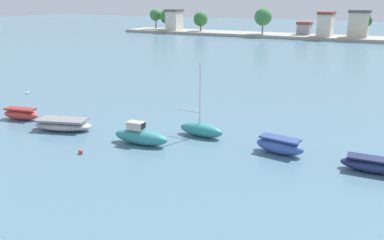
# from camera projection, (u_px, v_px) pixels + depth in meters

# --- Properties ---
(moored_boat_2) EXTENTS (3.47, 1.76, 0.99)m
(moored_boat_2) POSITION_uv_depth(u_px,v_px,m) (21.00, 114.00, 33.37)
(moored_boat_2) COLOR #C63833
(moored_boat_2) RESTS_ON ground
(moored_boat_3) EXTENTS (5.05, 3.27, 0.90)m
(moored_boat_3) POSITION_uv_depth(u_px,v_px,m) (63.00, 125.00, 30.70)
(moored_boat_3) COLOR #9E9EA3
(moored_boat_3) RESTS_ON ground
(moored_boat_4) EXTENTS (4.24, 1.62, 1.61)m
(moored_boat_4) POSITION_uv_depth(u_px,v_px,m) (141.00, 136.00, 27.61)
(moored_boat_4) COLOR teal
(moored_boat_4) RESTS_ON ground
(moored_boat_5) EXTENTS (3.59, 1.23, 5.51)m
(moored_boat_5) POSITION_uv_depth(u_px,v_px,m) (201.00, 129.00, 29.22)
(moored_boat_5) COLOR teal
(moored_boat_5) RESTS_ON ground
(moored_boat_6) EXTENTS (3.39, 1.56, 1.11)m
(moored_boat_6) POSITION_uv_depth(u_px,v_px,m) (280.00, 146.00, 25.95)
(moored_boat_6) COLOR #3856A8
(moored_boat_6) RESTS_ON ground
(moored_boat_7) EXTENTS (3.70, 1.36, 0.89)m
(moored_boat_7) POSITION_uv_depth(u_px,v_px,m) (373.00, 165.00, 23.14)
(moored_boat_7) COLOR navy
(moored_boat_7) RESTS_ON ground
(mooring_buoy_0) EXTENTS (0.30, 0.30, 0.30)m
(mooring_buoy_0) POSITION_uv_depth(u_px,v_px,m) (81.00, 152.00, 25.96)
(mooring_buoy_0) COLOR red
(mooring_buoy_0) RESTS_ON ground
(mooring_buoy_2) EXTENTS (0.29, 0.29, 0.29)m
(mooring_buoy_2) POSITION_uv_depth(u_px,v_px,m) (27.00, 93.00, 42.48)
(mooring_buoy_2) COLOR white
(mooring_buoy_2) RESTS_ON ground
(distant_shoreline) EXTENTS (113.71, 11.26, 7.71)m
(distant_shoreline) POSITION_uv_depth(u_px,v_px,m) (295.00, 30.00, 104.72)
(distant_shoreline) COLOR #9E998C
(distant_shoreline) RESTS_ON ground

